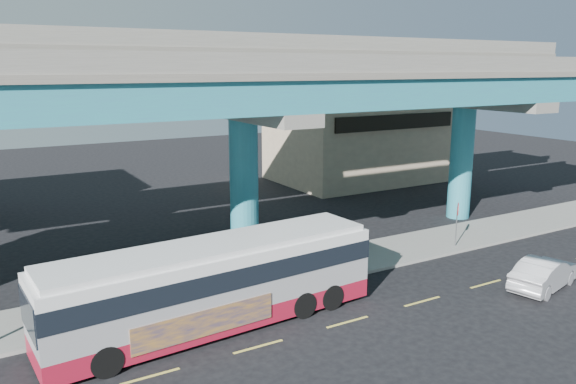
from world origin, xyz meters
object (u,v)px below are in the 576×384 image
transit_bus (215,281)px  sedan (544,273)px  parked_car (78,297)px  stop_sign (457,215)px

transit_bus → sedan: transit_bus is taller
parked_car → stop_sign: size_ratio=1.74×
transit_bus → stop_sign: size_ratio=5.37×
parked_car → stop_sign: stop_sign is taller
parked_car → stop_sign: (19.84, -1.46, 1.11)m
parked_car → transit_bus: bearing=-113.7°
sedan → stop_sign: stop_sign is taller
transit_bus → sedan: bearing=-19.1°
transit_bus → sedan: size_ratio=2.88×
sedan → transit_bus: bearing=61.1°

